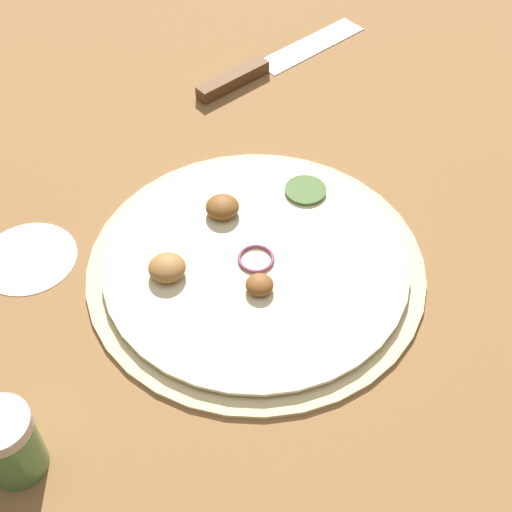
% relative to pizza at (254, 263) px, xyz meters
% --- Properties ---
extents(ground_plane, '(3.00, 3.00, 0.00)m').
position_rel_pizza_xyz_m(ground_plane, '(-0.00, 0.00, -0.01)').
color(ground_plane, olive).
extents(pizza, '(0.35, 0.35, 0.03)m').
position_rel_pizza_xyz_m(pizza, '(0.00, 0.00, 0.00)').
color(pizza, beige).
rests_on(pizza, ground_plane).
extents(knife, '(0.29, 0.06, 0.02)m').
position_rel_pizza_xyz_m(knife, '(-0.21, -0.28, -0.00)').
color(knife, silver).
rests_on(knife, ground_plane).
extents(spice_jar, '(0.05, 0.05, 0.07)m').
position_rel_pizza_xyz_m(spice_jar, '(0.29, 0.06, 0.03)').
color(spice_jar, '#4C7F42').
rests_on(spice_jar, ground_plane).
extents(flour_patch, '(0.10, 0.10, 0.00)m').
position_rel_pizza_xyz_m(flour_patch, '(0.19, -0.15, -0.01)').
color(flour_patch, white).
rests_on(flour_patch, ground_plane).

